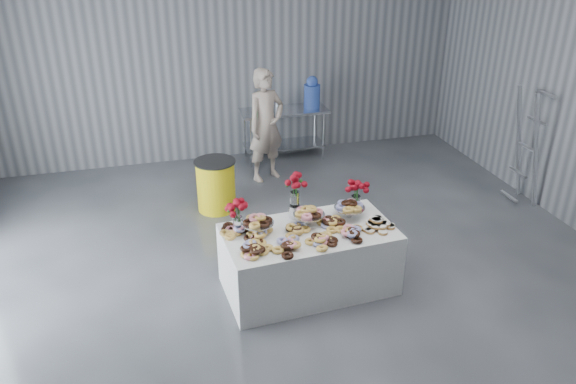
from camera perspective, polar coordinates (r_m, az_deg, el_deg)
name	(u,v)px	position (r m, az deg, el deg)	size (l,w,h in m)	color
ground	(310,300)	(6.45, 2.28, -10.88)	(9.00, 9.00, 0.00)	#33353A
room_walls	(285,67)	(5.29, -0.34, 12.58)	(8.04, 9.04, 4.02)	gray
display_table	(309,259)	(6.44, 2.13, -6.85)	(1.90, 1.00, 0.75)	white
prep_table	(284,125)	(9.86, -0.40, 6.82)	(1.50, 0.60, 0.90)	silver
donut_mounds	(311,229)	(6.18, 2.33, -3.83)	(1.80, 0.80, 0.09)	gold
cake_stand_left	(258,221)	(6.15, -3.09, -3.00)	(0.36, 0.36, 0.17)	silver
cake_stand_mid	(309,213)	(6.31, 2.15, -2.15)	(0.36, 0.36, 0.17)	silver
cake_stand_right	(350,206)	(6.49, 6.27, -1.46)	(0.36, 0.36, 0.17)	silver
danish_pile	(377,222)	(6.38, 9.00, -3.03)	(0.48, 0.48, 0.11)	white
bouquet_left	(237,208)	(6.11, -5.19, -1.58)	(0.26, 0.26, 0.42)	white
bouquet_right	(357,187)	(6.60, 6.98, 0.52)	(0.26, 0.26, 0.42)	white
bouquet_center	(295,188)	(6.34, 0.69, 0.43)	(0.26, 0.26, 0.57)	silver
water_jug	(312,93)	(9.84, 2.45, 9.98)	(0.28, 0.28, 0.55)	#4169DF
drink_bottles	(267,105)	(9.57, -2.13, 8.81)	(0.54, 0.08, 0.27)	#268C33
person	(266,125)	(8.97, -2.23, 6.77)	(0.66, 0.44, 1.82)	#CC8C93
trash_barrel	(216,185)	(8.21, -7.33, 0.69)	(0.60, 0.60, 0.76)	yellow
stepladder	(527,147)	(8.86, 23.11, 4.23)	(0.24, 0.45, 1.77)	silver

